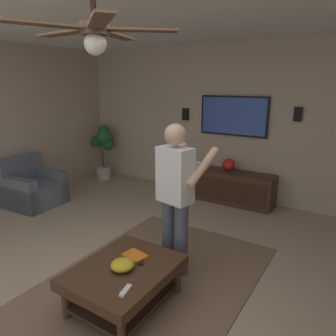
% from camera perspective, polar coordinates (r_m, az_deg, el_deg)
% --- Properties ---
extents(ground_plane, '(8.11, 8.11, 0.00)m').
position_cam_1_polar(ground_plane, '(3.36, -8.69, -22.10)').
color(ground_plane, tan).
extents(wall_back_tv, '(0.10, 6.96, 2.70)m').
position_cam_1_polar(wall_back_tv, '(5.65, 13.69, 7.82)').
color(wall_back_tv, '#BCA893').
rests_on(wall_back_tv, ground).
extents(area_rug, '(3.18, 1.91, 0.01)m').
position_cam_1_polar(area_rug, '(3.39, -5.38, -21.52)').
color(area_rug, '#7A604C').
rests_on(area_rug, ground).
extents(armchair, '(0.85, 0.86, 0.82)m').
position_cam_1_polar(armchair, '(5.86, -23.34, -3.51)').
color(armchair, slate).
rests_on(armchair, ground).
extents(coffee_table, '(1.00, 0.80, 0.40)m').
position_cam_1_polar(coffee_table, '(3.10, -7.92, -18.98)').
color(coffee_table, '#422B1C').
rests_on(coffee_table, ground).
extents(media_console, '(0.45, 1.70, 0.55)m').
position_cam_1_polar(media_console, '(5.63, 10.26, -3.23)').
color(media_console, '#422B1C').
rests_on(media_console, ground).
extents(tv, '(0.05, 1.20, 0.68)m').
position_cam_1_polar(tv, '(5.60, 11.80, 9.25)').
color(tv, black).
extents(person_standing, '(0.61, 0.61, 1.64)m').
position_cam_1_polar(person_standing, '(3.30, 1.48, -4.18)').
color(person_standing, '#4C5166').
rests_on(person_standing, ground).
extents(potted_plant_tall, '(0.42, 0.51, 1.17)m').
position_cam_1_polar(potted_plant_tall, '(6.91, -11.51, 4.19)').
color(potted_plant_tall, '#B7B2A8').
rests_on(potted_plant_tall, ground).
extents(bowl, '(0.21, 0.21, 0.10)m').
position_cam_1_polar(bowl, '(2.98, -8.26, -17.01)').
color(bowl, gold).
rests_on(bowl, coffee_table).
extents(remote_white, '(0.16, 0.07, 0.02)m').
position_cam_1_polar(remote_white, '(2.73, -7.69, -21.18)').
color(remote_white, white).
rests_on(remote_white, coffee_table).
extents(remote_black, '(0.15, 0.13, 0.02)m').
position_cam_1_polar(remote_black, '(3.09, -4.93, -16.35)').
color(remote_black, black).
rests_on(remote_black, coffee_table).
extents(book, '(0.20, 0.24, 0.04)m').
position_cam_1_polar(book, '(3.15, -6.02, -15.65)').
color(book, orange).
rests_on(book, coffee_table).
extents(vase_round, '(0.22, 0.22, 0.22)m').
position_cam_1_polar(vase_round, '(5.55, 10.98, 0.60)').
color(vase_round, red).
rests_on(vase_round, media_console).
extents(wall_speaker_left, '(0.06, 0.12, 0.22)m').
position_cam_1_polar(wall_speaker_left, '(5.33, 22.51, 9.01)').
color(wall_speaker_left, black).
extents(wall_speaker_right, '(0.06, 0.12, 0.22)m').
position_cam_1_polar(wall_speaker_right, '(6.02, 3.22, 9.72)').
color(wall_speaker_right, black).
extents(ceiling_fan, '(1.17, 1.11, 0.46)m').
position_cam_1_polar(ceiling_fan, '(2.48, -13.17, 22.75)').
color(ceiling_fan, '#4C3828').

